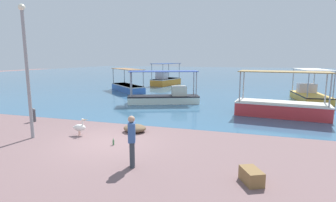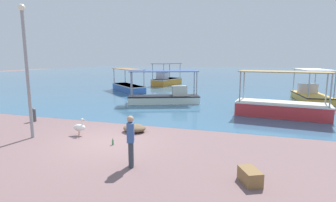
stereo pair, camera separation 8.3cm
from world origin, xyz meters
TOP-DOWN VIEW (x-y plane):
  - ground at (0.00, 0.00)m, footprint 120.00×120.00m
  - harbor_water at (0.00, 48.00)m, footprint 110.00×90.00m
  - fishing_boat_center at (-6.72, 15.71)m, footprint 5.27×5.02m
  - fishing_boat_far_left at (7.45, 7.55)m, footprint 5.44×2.49m
  - fishing_boat_near_right at (10.37, 14.55)m, footprint 2.54×4.95m
  - fishing_boat_near_left at (-4.83, 23.01)m, footprint 3.02×4.97m
  - fishing_boat_outer at (-0.63, 9.84)m, footprint 5.62×3.33m
  - pelican at (-1.73, 0.52)m, footprint 0.81×0.35m
  - lamp_post at (-3.51, -0.40)m, footprint 0.28×0.28m
  - mooring_bollard at (-5.77, 1.99)m, footprint 0.24×0.24m
  - fisherman_standing at (2.03, -1.96)m, footprint 0.35×0.45m
  - net_pile at (0.42, 1.79)m, footprint 1.10×0.93m
  - cargo_crate at (5.71, -1.99)m, footprint 0.73×0.86m
  - glass_bottle at (0.38, -0.22)m, footprint 0.07×0.07m

SIDE VIEW (x-z plane):
  - ground at x=0.00m, z-range 0.00..0.00m
  - harbor_water at x=0.00m, z-range 0.00..0.00m
  - glass_bottle at x=0.38m, z-range -0.03..0.24m
  - net_pile at x=0.42m, z-range 0.00..0.36m
  - cargo_crate at x=5.71m, z-range 0.00..0.41m
  - pelican at x=-1.73m, z-range -0.02..0.78m
  - mooring_bollard at x=-5.77m, z-range 0.03..0.79m
  - fishing_boat_center at x=-6.72m, z-range -0.68..1.69m
  - fishing_boat_near_right at x=10.37m, z-range -0.75..1.84m
  - fishing_boat_outer at x=-0.63m, z-range -0.70..1.80m
  - fishing_boat_far_left at x=7.45m, z-range -0.77..1.94m
  - fishing_boat_near_left at x=-4.83m, z-range -0.74..2.05m
  - fisherman_standing at x=2.03m, z-range 0.06..1.75m
  - lamp_post at x=-3.51m, z-range 0.36..6.03m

